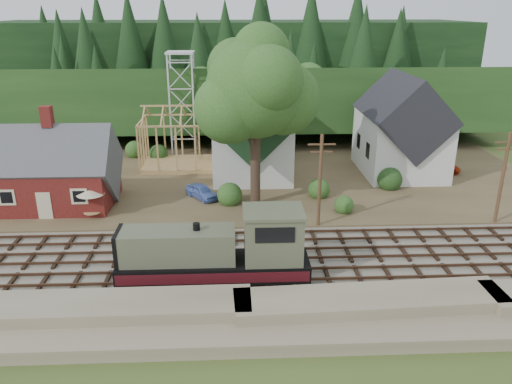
{
  "coord_description": "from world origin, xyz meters",
  "views": [
    {
      "loc": [
        0.18,
        -32.39,
        17.31
      ],
      "look_at": [
        1.88,
        6.0,
        3.0
      ],
      "focal_mm": 35.0,
      "sensor_mm": 36.0,
      "label": 1
    }
  ],
  "objects_px": {
    "locomotive": "(221,252)",
    "car_blue": "(202,191)",
    "patio_set": "(90,193)",
    "car_red": "(438,167)"
  },
  "relations": [
    {
      "from": "locomotive",
      "to": "patio_set",
      "type": "distance_m",
      "value": 15.56
    },
    {
      "from": "car_red",
      "to": "patio_set",
      "type": "xyz_separation_m",
      "value": [
        -34.42,
        -10.76,
        1.57
      ]
    },
    {
      "from": "patio_set",
      "to": "car_red",
      "type": "bearing_deg",
      "value": 17.36
    },
    {
      "from": "locomotive",
      "to": "car_blue",
      "type": "relative_size",
      "value": 3.24
    },
    {
      "from": "patio_set",
      "to": "locomotive",
      "type": "bearing_deg",
      "value": -43.65
    },
    {
      "from": "locomotive",
      "to": "car_red",
      "type": "distance_m",
      "value": 31.62
    },
    {
      "from": "car_blue",
      "to": "patio_set",
      "type": "relative_size",
      "value": 1.47
    },
    {
      "from": "locomotive",
      "to": "car_red",
      "type": "xyz_separation_m",
      "value": [
        23.16,
        21.5,
        -1.23
      ]
    },
    {
      "from": "car_red",
      "to": "patio_set",
      "type": "relative_size",
      "value": 1.79
    },
    {
      "from": "car_blue",
      "to": "car_red",
      "type": "xyz_separation_m",
      "value": [
        25.29,
        6.62,
        -0.0
      ]
    }
  ]
}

